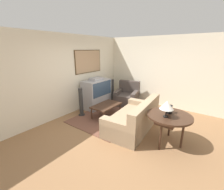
{
  "coord_description": "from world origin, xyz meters",
  "views": [
    {
      "loc": [
        -3.23,
        -2.07,
        2.22
      ],
      "look_at": [
        0.61,
        0.74,
        0.75
      ],
      "focal_mm": 24.0,
      "sensor_mm": 36.0,
      "label": 1
    }
  ],
  "objects_px": {
    "console_table": "(169,118)",
    "tv": "(97,93)",
    "armchair": "(127,97)",
    "coffee_table": "(106,106)",
    "table_lamp": "(167,105)",
    "speaker_tower_right": "(112,91)",
    "couch": "(134,119)",
    "mantel_clock": "(170,109)",
    "speaker_tower_left": "(81,103)"
  },
  "relations": [
    {
      "from": "couch",
      "to": "speaker_tower_left",
      "type": "relative_size",
      "value": 2.06
    },
    {
      "from": "console_table",
      "to": "armchair",
      "type": "bearing_deg",
      "value": 51.39
    },
    {
      "from": "mantel_clock",
      "to": "speaker_tower_right",
      "type": "bearing_deg",
      "value": 61.32
    },
    {
      "from": "armchair",
      "to": "speaker_tower_right",
      "type": "height_order",
      "value": "speaker_tower_right"
    },
    {
      "from": "tv",
      "to": "speaker_tower_left",
      "type": "bearing_deg",
      "value": -174.98
    },
    {
      "from": "coffee_table",
      "to": "speaker_tower_right",
      "type": "bearing_deg",
      "value": 28.88
    },
    {
      "from": "couch",
      "to": "console_table",
      "type": "height_order",
      "value": "couch"
    },
    {
      "from": "console_table",
      "to": "speaker_tower_right",
      "type": "xyz_separation_m",
      "value": [
        1.67,
        2.89,
        -0.21
      ]
    },
    {
      "from": "console_table",
      "to": "speaker_tower_left",
      "type": "distance_m",
      "value": 2.9
    },
    {
      "from": "table_lamp",
      "to": "couch",
      "type": "bearing_deg",
      "value": 71.33
    },
    {
      "from": "tv",
      "to": "mantel_clock",
      "type": "bearing_deg",
      "value": -102.57
    },
    {
      "from": "coffee_table",
      "to": "couch",
      "type": "bearing_deg",
      "value": -97.26
    },
    {
      "from": "couch",
      "to": "mantel_clock",
      "type": "relative_size",
      "value": 10.54
    },
    {
      "from": "speaker_tower_right",
      "to": "couch",
      "type": "bearing_deg",
      "value": -128.62
    },
    {
      "from": "armchair",
      "to": "speaker_tower_left",
      "type": "xyz_separation_m",
      "value": [
        -1.88,
        0.71,
        0.15
      ]
    },
    {
      "from": "couch",
      "to": "speaker_tower_left",
      "type": "xyz_separation_m",
      "value": [
        -0.29,
        1.9,
        0.16
      ]
    },
    {
      "from": "armchair",
      "to": "speaker_tower_left",
      "type": "bearing_deg",
      "value": -124.48
    },
    {
      "from": "console_table",
      "to": "mantel_clock",
      "type": "relative_size",
      "value": 5.39
    },
    {
      "from": "coffee_table",
      "to": "table_lamp",
      "type": "relative_size",
      "value": 2.65
    },
    {
      "from": "console_table",
      "to": "speaker_tower_right",
      "type": "distance_m",
      "value": 3.34
    },
    {
      "from": "armchair",
      "to": "coffee_table",
      "type": "bearing_deg",
      "value": -101.87
    },
    {
      "from": "coffee_table",
      "to": "tv",
      "type": "bearing_deg",
      "value": 60.77
    },
    {
      "from": "table_lamp",
      "to": "mantel_clock",
      "type": "xyz_separation_m",
      "value": [
        0.28,
        -0.0,
        -0.19
      ]
    },
    {
      "from": "couch",
      "to": "mantel_clock",
      "type": "height_order",
      "value": "mantel_clock"
    },
    {
      "from": "couch",
      "to": "table_lamp",
      "type": "bearing_deg",
      "value": 66.25
    },
    {
      "from": "coffee_table",
      "to": "speaker_tower_left",
      "type": "xyz_separation_m",
      "value": [
        -0.44,
        0.76,
        0.08
      ]
    },
    {
      "from": "table_lamp",
      "to": "speaker_tower_left",
      "type": "distance_m",
      "value": 2.9
    },
    {
      "from": "speaker_tower_left",
      "to": "coffee_table",
      "type": "bearing_deg",
      "value": -60.04
    },
    {
      "from": "mantel_clock",
      "to": "armchair",
      "type": "bearing_deg",
      "value": 52.72
    },
    {
      "from": "console_table",
      "to": "table_lamp",
      "type": "bearing_deg",
      "value": 163.66
    },
    {
      "from": "couch",
      "to": "speaker_tower_right",
      "type": "height_order",
      "value": "speaker_tower_right"
    },
    {
      "from": "tv",
      "to": "speaker_tower_right",
      "type": "distance_m",
      "value": 0.91
    },
    {
      "from": "console_table",
      "to": "mantel_clock",
      "type": "distance_m",
      "value": 0.21
    },
    {
      "from": "tv",
      "to": "armchair",
      "type": "distance_m",
      "value": 1.28
    },
    {
      "from": "couch",
      "to": "speaker_tower_left",
      "type": "height_order",
      "value": "speaker_tower_left"
    },
    {
      "from": "table_lamp",
      "to": "tv",
      "type": "bearing_deg",
      "value": 72.31
    },
    {
      "from": "console_table",
      "to": "tv",
      "type": "bearing_deg",
      "value": 75.49
    },
    {
      "from": "tv",
      "to": "armchair",
      "type": "height_order",
      "value": "tv"
    },
    {
      "from": "coffee_table",
      "to": "table_lamp",
      "type": "xyz_separation_m",
      "value": [
        -0.46,
        -2.08,
        0.64
      ]
    },
    {
      "from": "couch",
      "to": "armchair",
      "type": "height_order",
      "value": "armchair"
    },
    {
      "from": "speaker_tower_right",
      "to": "mantel_clock",
      "type": "bearing_deg",
      "value": -118.68
    },
    {
      "from": "table_lamp",
      "to": "mantel_clock",
      "type": "bearing_deg",
      "value": -0.2
    },
    {
      "from": "tv",
      "to": "couch",
      "type": "xyz_separation_m",
      "value": [
        -0.61,
        -1.98,
        -0.26
      ]
    },
    {
      "from": "armchair",
      "to": "mantel_clock",
      "type": "distance_m",
      "value": 2.74
    },
    {
      "from": "armchair",
      "to": "coffee_table",
      "type": "xyz_separation_m",
      "value": [
        -1.44,
        -0.05,
        0.08
      ]
    },
    {
      "from": "couch",
      "to": "armchair",
      "type": "distance_m",
      "value": 1.99
    },
    {
      "from": "coffee_table",
      "to": "mantel_clock",
      "type": "height_order",
      "value": "mantel_clock"
    },
    {
      "from": "coffee_table",
      "to": "table_lamp",
      "type": "height_order",
      "value": "table_lamp"
    },
    {
      "from": "armchair",
      "to": "mantel_clock",
      "type": "bearing_deg",
      "value": -51.16
    },
    {
      "from": "console_table",
      "to": "table_lamp",
      "type": "distance_m",
      "value": 0.39
    }
  ]
}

